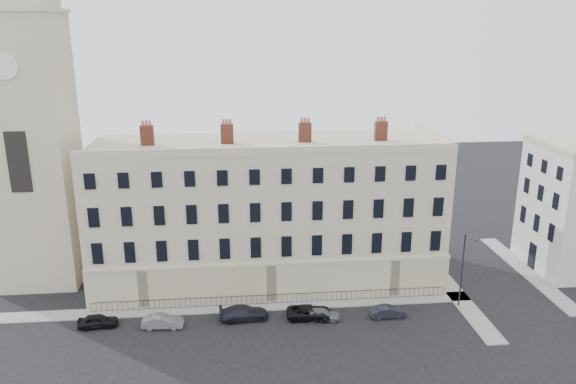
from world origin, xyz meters
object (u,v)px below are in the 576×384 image
Objects in this scene: car_c at (244,313)px; streetlamp at (463,267)px; car_a at (98,321)px; car_d at (310,312)px; car_b at (163,321)px; car_e at (322,314)px; car_f at (388,312)px.

streetlamp is at bearing -92.50° from car_c.
car_a is 19.62m from car_d.
car_d reaches higher than car_a.
streetlamp reaches higher than car_b.
car_e is (14.69, -0.09, -0.03)m from car_b.
car_b is at bearing 97.65° from car_e.
car_a is 0.97× the size of car_b.
car_a is 34.75m from streetlamp.
car_c is 1.03× the size of car_d.
car_d reaches higher than car_f.
car_a is at bearing -156.74° from streetlamp.
car_e is at bearing -99.97° from car_c.
car_b is at bearing 92.12° from car_c.
car_a is 5.97m from car_b.
car_f is at bearing -147.94° from streetlamp.
car_b is 0.49× the size of streetlamp.
car_e is 0.45× the size of streetlamp.
car_c reaches higher than car_d.
car_c is at bearing -93.78° from car_a.
car_b is 0.83× the size of car_d.
car_b is at bearing -155.23° from streetlamp.
streetlamp is at bearing -77.11° from car_e.
car_c is 21.49m from streetlamp.
car_d is at bearing 75.81° from car_e.
car_b reaches higher than car_e.
streetlamp reaches higher than car_c.
car_b is 13.69m from car_d.
car_f is at bearing -82.64° from car_e.
car_a is 0.47× the size of streetlamp.
streetlamp reaches higher than car_e.
car_c reaches higher than car_f.
streetlamp is at bearing -83.87° from car_b.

